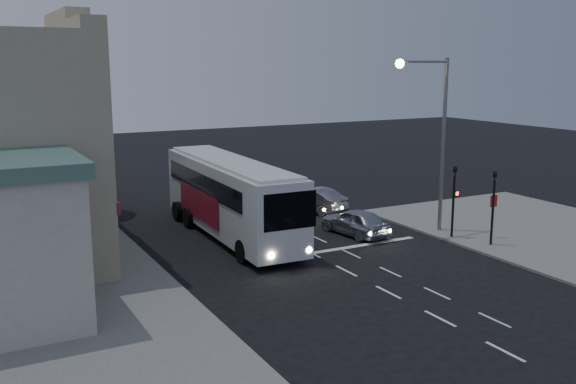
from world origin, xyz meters
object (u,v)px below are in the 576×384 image
car_sedan_b (261,183)px  regulatory_sign (493,209)px  tour_bus (230,195)px  street_tree (75,140)px  traffic_signal_side (494,199)px  car_suv (355,222)px  traffic_signal_main (454,193)px  car_sedan_a (312,200)px  streetlight (434,125)px

car_sedan_b → regulatory_sign: bearing=101.3°
tour_bus → street_tree: size_ratio=2.11×
traffic_signal_side → tour_bus: bearing=142.8°
regulatory_sign → car_suv: bearing=144.2°
regulatory_sign → traffic_signal_main: bearing=149.2°
tour_bus → car_sedan_a: (6.56, 2.85, -1.43)m
car_sedan_a → traffic_signal_side: (3.86, -10.76, 1.69)m
traffic_signal_main → streetlight: 3.61m
traffic_signal_side → street_tree: street_tree is taller
tour_bus → regulatory_sign: (11.41, -6.95, -0.57)m
car_sedan_a → streetlight: 9.36m
streetlight → traffic_signal_side: bearing=-74.3°
tour_bus → traffic_signal_main: 11.38m
car_sedan_b → regulatory_sign: regulatory_sign is taller
car_sedan_b → traffic_signal_side: traffic_signal_side is taller
car_sedan_b → streetlight: 14.98m
car_sedan_a → street_tree: (-12.65, 5.46, 3.76)m
car_sedan_b → streetlight: (3.27, -13.75, 4.98)m
car_sedan_b → regulatory_sign: 17.03m
car_suv → street_tree: 16.80m
car_suv → tour_bus: bearing=-33.9°
traffic_signal_main → regulatory_sign: size_ratio=1.86×
car_suv → traffic_signal_main: size_ratio=1.02×
tour_bus → car_sedan_a: size_ratio=2.94×
tour_bus → traffic_signal_side: traffic_signal_side is taller
street_tree → tour_bus: bearing=-53.8°
tour_bus → regulatory_sign: bearing=-29.6°
tour_bus → traffic_signal_side: size_ratio=3.20×
car_sedan_a → car_sedan_b: bearing=-106.4°
car_suv → regulatory_sign: regulatory_sign is taller
streetlight → street_tree: size_ratio=1.45×
car_sedan_a → car_sedan_b: car_sedan_b is taller
car_sedan_a → regulatory_sign: bearing=96.7°
car_suv → car_sedan_a: bearing=-104.6°
car_suv → car_sedan_a: 5.81m
car_sedan_b → car_sedan_a: bearing=86.7°
streetlight → regulatory_sign: bearing=-51.3°
car_suv → regulatory_sign: size_ratio=1.91×
regulatory_sign → street_tree: bearing=138.9°
car_sedan_b → traffic_signal_main: bearing=96.5°
regulatory_sign → street_tree: 23.40m
traffic_signal_side → streetlight: streetlight is taller
street_tree → traffic_signal_main: bearing=-42.0°
car_suv → car_sedan_b: 12.15m
tour_bus → car_suv: 6.66m
car_sedan_a → streetlight: size_ratio=0.50×
street_tree → streetlight: bearing=-39.5°
tour_bus → regulatory_sign: size_ratio=5.96×
car_sedan_a → traffic_signal_main: bearing=90.1°
car_sedan_a → traffic_signal_main: (3.16, -8.78, 1.69)m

